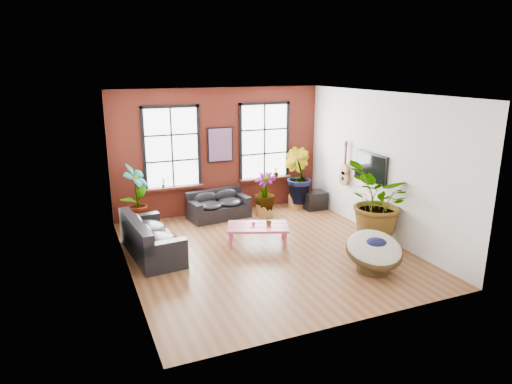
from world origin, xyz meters
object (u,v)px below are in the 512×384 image
sofa_left (149,239)px  papasan_chair (374,251)px  sofa_back (218,206)px  coffee_table (258,228)px

sofa_left → papasan_chair: papasan_chair is taller
sofa_back → sofa_left: size_ratio=0.77×
sofa_left → coffee_table: sofa_left is taller
sofa_back → sofa_left: bearing=-147.2°
sofa_back → sofa_left: 2.91m
sofa_back → coffee_table: sofa_back is taller
coffee_table → papasan_chair: 2.80m
sofa_left → coffee_table: size_ratio=1.41×
sofa_back → papasan_chair: 4.86m
sofa_left → papasan_chair: bearing=-128.2°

